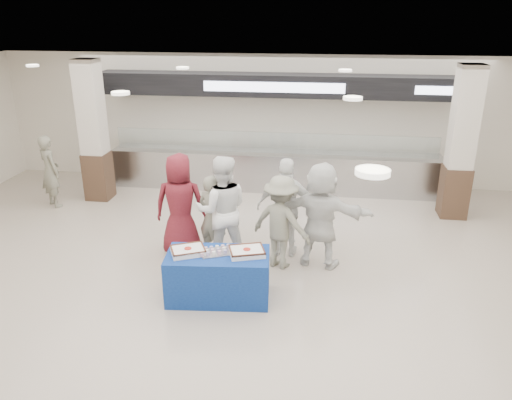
# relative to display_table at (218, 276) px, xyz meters

# --- Properties ---
(ground) EXTENTS (14.00, 14.00, 0.00)m
(ground) POSITION_rel_display_table_xyz_m (0.33, -0.27, -0.38)
(ground) COLOR #BCB0A1
(ground) RESTS_ON ground
(serving_line) EXTENTS (8.70, 0.85, 2.80)m
(serving_line) POSITION_rel_display_table_xyz_m (0.33, 5.12, 0.78)
(serving_line) COLOR #AEB0B5
(serving_line) RESTS_ON ground
(column_left) EXTENTS (0.55, 0.55, 3.20)m
(column_left) POSITION_rel_display_table_xyz_m (-3.67, 3.93, 1.15)
(column_left) COLOR #39261A
(column_left) RESTS_ON ground
(column_right) EXTENTS (0.55, 0.55, 3.20)m
(column_right) POSITION_rel_display_table_xyz_m (4.33, 3.93, 1.15)
(column_right) COLOR #39261A
(column_right) RESTS_ON ground
(display_table) EXTENTS (1.61, 0.91, 0.75)m
(display_table) POSITION_rel_display_table_xyz_m (0.00, 0.00, 0.00)
(display_table) COLOR navy
(display_table) RESTS_ON ground
(sheet_cake_left) EXTENTS (0.61, 0.55, 0.10)m
(sheet_cake_left) POSITION_rel_display_table_xyz_m (-0.45, -0.03, 0.43)
(sheet_cake_left) COLOR white
(sheet_cake_left) RESTS_ON display_table
(sheet_cake_right) EXTENTS (0.61, 0.53, 0.10)m
(sheet_cake_right) POSITION_rel_display_table_xyz_m (0.44, 0.06, 0.43)
(sheet_cake_right) COLOR white
(sheet_cake_right) RESTS_ON display_table
(cupcake_tray) EXTENTS (0.54, 0.48, 0.07)m
(cupcake_tray) POSITION_rel_display_table_xyz_m (-0.04, 0.04, 0.41)
(cupcake_tray) COLOR #A1A1A5
(cupcake_tray) RESTS_ON display_table
(civilian_maroon) EXTENTS (0.97, 0.69, 1.87)m
(civilian_maroon) POSITION_rel_display_table_xyz_m (-0.97, 1.43, 0.56)
(civilian_maroon) COLOR maroon
(civilian_maroon) RESTS_ON ground
(soldier_a) EXTENTS (0.66, 0.56, 1.54)m
(soldier_a) POSITION_rel_display_table_xyz_m (-0.38, 1.35, 0.40)
(soldier_a) COLOR slate
(soldier_a) RESTS_ON ground
(chef_tall) EXTENTS (1.08, 0.92, 1.93)m
(chef_tall) POSITION_rel_display_table_xyz_m (-0.17, 1.23, 0.59)
(chef_tall) COLOR white
(chef_tall) RESTS_ON ground
(chef_short) EXTENTS (1.09, 0.51, 1.82)m
(chef_short) POSITION_rel_display_table_xyz_m (0.91, 1.61, 0.53)
(chef_short) COLOR white
(chef_short) RESTS_ON ground
(soldier_b) EXTENTS (1.22, 0.98, 1.64)m
(soldier_b) POSITION_rel_display_table_xyz_m (0.85, 1.16, 0.45)
(soldier_b) COLOR slate
(soldier_b) RESTS_ON ground
(civilian_white) EXTENTS (1.81, 0.90, 1.87)m
(civilian_white) POSITION_rel_display_table_xyz_m (1.51, 1.30, 0.56)
(civilian_white) COLOR white
(civilian_white) RESTS_ON ground
(soldier_bg) EXTENTS (0.71, 0.67, 1.64)m
(soldier_bg) POSITION_rel_display_table_xyz_m (-4.51, 3.32, 0.44)
(soldier_bg) COLOR slate
(soldier_bg) RESTS_ON ground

